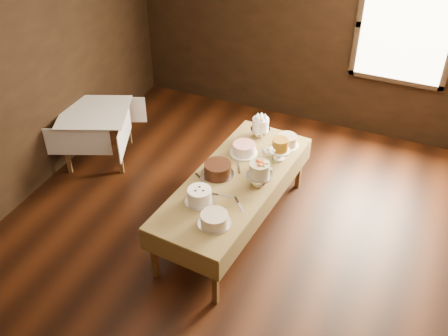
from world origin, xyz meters
TOP-DOWN VIEW (x-y plane):
  - floor at (0.00, 0.00)m, footprint 5.00×6.00m
  - wall_back at (0.00, 3.00)m, footprint 5.00×0.02m
  - wall_left at (-2.50, 0.00)m, footprint 0.02×6.00m
  - window at (1.30, 2.94)m, footprint 1.10×0.05m
  - display_table at (0.05, 0.37)m, footprint 1.10×2.34m
  - side_table at (-2.14, 0.92)m, footprint 1.13×1.13m
  - cake_meringue at (0.01, 1.27)m, footprint 0.24×0.24m
  - cake_speckled at (0.37, 1.20)m, footprint 0.29×0.29m
  - cake_lattice at (-0.04, 0.86)m, footprint 0.32×0.32m
  - cake_caramel at (0.37, 0.92)m, footprint 0.24×0.24m
  - cake_chocolate at (-0.15, 0.37)m, footprint 0.36×0.36m
  - cake_flowers at (0.32, 0.39)m, footprint 0.28×0.28m
  - cake_swirl at (-0.13, -0.12)m, footprint 0.31×0.31m
  - cake_cream at (0.14, -0.36)m, footprint 0.38×0.38m
  - cake_server_a at (0.08, 0.07)m, footprint 0.24×0.07m
  - cake_server_b at (0.29, -0.03)m, footprint 0.18×0.20m
  - cake_server_c at (-0.01, 0.63)m, footprint 0.14×0.22m
  - cake_server_e at (-0.24, 0.20)m, footprint 0.21×0.16m
  - flower_vase at (0.34, 0.60)m, footprint 0.12×0.12m
  - flower_bouquet at (0.34, 0.60)m, footprint 0.14×0.14m

SIDE VIEW (x-z plane):
  - floor at x=0.00m, z-range -0.01..0.01m
  - side_table at x=-2.14m, z-range 0.28..1.00m
  - display_table at x=0.05m, z-range 0.30..1.00m
  - cake_server_a at x=0.08m, z-range 0.70..0.71m
  - cake_server_b at x=0.29m, z-range 0.70..0.71m
  - cake_server_c at x=-0.01m, z-range 0.70..0.71m
  - cake_server_e at x=-0.24m, z-range 0.70..0.71m
  - cake_cream at x=0.14m, z-range 0.70..0.81m
  - cake_lattice at x=-0.04m, z-range 0.70..0.82m
  - flower_vase at x=0.34m, z-range 0.70..0.82m
  - cake_speckled at x=0.37m, z-range 0.70..0.83m
  - cake_chocolate at x=-0.15m, z-range 0.70..0.84m
  - cake_swirl at x=-0.13m, z-range 0.70..0.85m
  - cake_meringue at x=0.01m, z-range 0.69..0.94m
  - cake_caramel at x=0.37m, z-range 0.68..0.95m
  - cake_flowers at x=0.32m, z-range 0.68..0.97m
  - flower_bouquet at x=0.34m, z-range 0.84..1.04m
  - wall_back at x=0.00m, z-range 0.00..2.80m
  - wall_left at x=-2.50m, z-range 0.00..2.80m
  - window at x=1.30m, z-range 0.95..2.25m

